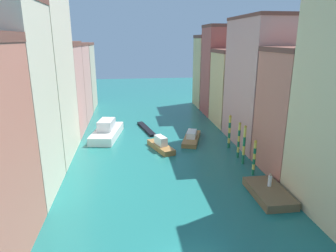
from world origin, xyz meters
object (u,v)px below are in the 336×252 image
(motorboat_1, at_px, (192,138))
(mooring_pole_0, at_px, (254,157))
(mooring_pole_3, at_px, (229,131))
(mooring_pole_1, at_px, (244,144))
(mooring_pole_2, at_px, (239,140))
(motorboat_0, at_px, (161,145))
(waterfront_dock, at_px, (269,193))
(vaporetto_white, at_px, (107,131))
(person_on_dock, at_px, (270,180))
(gondola_black, at_px, (146,129))

(motorboat_1, bearing_deg, mooring_pole_0, -69.98)
(mooring_pole_3, bearing_deg, mooring_pole_1, -90.46)
(mooring_pole_2, height_order, motorboat_0, mooring_pole_2)
(mooring_pole_0, bearing_deg, waterfront_dock, -95.30)
(vaporetto_white, height_order, motorboat_0, vaporetto_white)
(person_on_dock, distance_m, gondola_black, 25.73)
(waterfront_dock, relative_size, mooring_pole_2, 1.24)
(mooring_pole_2, height_order, motorboat_1, mooring_pole_2)
(person_on_dock, distance_m, motorboat_1, 17.35)
(person_on_dock, xyz_separation_m, motorboat_0, (-9.35, 13.69, -0.79))
(waterfront_dock, xyz_separation_m, motorboat_1, (-4.07, 17.38, 0.12))
(person_on_dock, bearing_deg, mooring_pole_0, 87.75)
(gondola_black, relative_size, motorboat_0, 1.36)
(person_on_dock, relative_size, motorboat_0, 0.23)
(waterfront_dock, distance_m, mooring_pole_1, 8.36)
(mooring_pole_2, bearing_deg, vaporetto_white, 148.21)
(vaporetto_white, height_order, gondola_black, vaporetto_white)
(waterfront_dock, relative_size, mooring_pole_1, 1.20)
(mooring_pole_2, relative_size, motorboat_0, 0.79)
(mooring_pole_0, height_order, gondola_black, mooring_pole_0)
(mooring_pole_3, relative_size, motorboat_0, 0.80)
(vaporetto_white, relative_size, motorboat_1, 1.31)
(gondola_black, bearing_deg, mooring_pole_0, -59.91)
(mooring_pole_0, height_order, mooring_pole_2, mooring_pole_2)
(vaporetto_white, bearing_deg, person_on_dock, -49.72)
(motorboat_1, bearing_deg, mooring_pole_3, -38.83)
(waterfront_dock, relative_size, gondola_black, 0.72)
(motorboat_1, bearing_deg, mooring_pole_2, -57.91)
(mooring_pole_1, distance_m, mooring_pole_2, 1.99)
(mooring_pole_3, xyz_separation_m, gondola_black, (-11.03, 10.22, -2.24))
(waterfront_dock, distance_m, person_on_dock, 1.22)
(vaporetto_white, distance_m, motorboat_0, 10.15)
(person_on_dock, relative_size, mooring_pole_0, 0.33)
(person_on_dock, bearing_deg, mooring_pole_1, 88.75)
(mooring_pole_2, distance_m, vaporetto_white, 20.47)
(gondola_black, bearing_deg, vaporetto_white, -153.82)
(mooring_pole_0, xyz_separation_m, motorboat_1, (-4.53, 12.43, -1.60))
(motorboat_1, bearing_deg, person_on_dock, -75.43)
(mooring_pole_3, bearing_deg, motorboat_1, 141.17)
(mooring_pole_0, height_order, vaporetto_white, mooring_pole_0)
(motorboat_1, bearing_deg, motorboat_0, -148.33)
(gondola_black, relative_size, motorboat_1, 1.11)
(motorboat_0, bearing_deg, vaporetto_white, 139.98)
(gondola_black, xyz_separation_m, motorboat_1, (6.46, -6.54, 0.31))
(mooring_pole_1, bearing_deg, motorboat_0, 146.86)
(mooring_pole_2, height_order, vaporetto_white, mooring_pole_2)
(motorboat_0, bearing_deg, person_on_dock, -55.65)
(mooring_pole_0, distance_m, motorboat_1, 13.32)
(mooring_pole_3, height_order, gondola_black, mooring_pole_3)
(mooring_pole_2, xyz_separation_m, motorboat_1, (-4.58, 7.31, -1.92))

